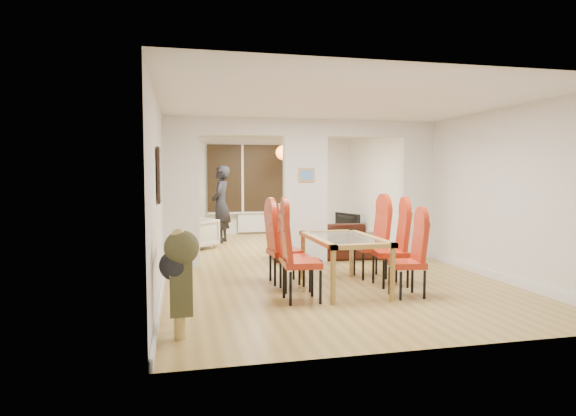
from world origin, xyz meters
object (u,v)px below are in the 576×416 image
object	(u,v)px
dining_chair_lc	(285,246)
person	(221,204)
sofa	(328,242)
dining_chair_ra	(407,258)
dining_chair_lb	(295,253)
bottle	(285,225)
dining_chair_rb	(391,247)
television	(344,224)
armchair	(197,234)
bowl	(299,230)
coffee_table	(292,236)
dining_chair_rc	(370,241)
dining_chair_la	(302,256)
dining_table	(344,263)

from	to	relation	value
dining_chair_lc	person	world-z (taller)	person
sofa	dining_chair_ra	bearing A→B (deg)	-84.07
dining_chair_lb	bottle	distance (m)	4.89
dining_chair_rb	television	xyz separation A→B (m)	(1.27, 5.58, -0.27)
dining_chair_ra	dining_chair_rb	xyz separation A→B (m)	(0.06, 0.63, 0.04)
dining_chair_rb	person	xyz separation A→B (m)	(-2.02, 4.96, 0.35)
dining_chair_lc	sofa	xyz separation A→B (m)	(1.27, 1.91, -0.24)
armchair	bowl	xyz separation A→B (m)	(2.46, 0.71, -0.06)
coffee_table	dining_chair_rb	bearing A→B (deg)	-86.17
dining_chair_lc	dining_chair_rb	bearing A→B (deg)	-25.87
television	dining_chair_lc	bearing A→B (deg)	133.87
dining_chair_lb	sofa	bearing A→B (deg)	68.23
dining_chair_rc	dining_chair_lc	bearing A→B (deg)	179.73
dining_chair_rb	armchair	world-z (taller)	dining_chair_rb
dining_chair_rb	bowl	distance (m)	4.87
dining_chair_la	person	bearing A→B (deg)	100.59
bottle	dining_chair_ra	bearing A→B (deg)	-85.37
dining_chair_rc	person	xyz separation A→B (m)	(-1.94, 4.38, 0.34)
sofa	armchair	world-z (taller)	armchair
dining_chair_ra	bowl	distance (m)	5.50
armchair	bottle	size ratio (longest dim) A/B	2.38
bottle	dining_chair_lb	bearing A→B (deg)	-100.81
dining_chair_rb	bowl	bearing A→B (deg)	102.31
dining_chair_lc	person	distance (m)	4.49
dining_chair_lb	bowl	size ratio (longest dim) A/B	4.89
bowl	dining_chair_la	bearing A→B (deg)	-103.74
armchair	bowl	distance (m)	2.56
dining_chair_rc	dining_chair_rb	bearing A→B (deg)	-85.72
armchair	bowl	world-z (taller)	armchair
dining_chair_lc	armchair	size ratio (longest dim) A/B	1.55
armchair	bottle	bearing A→B (deg)	67.12
armchair	dining_chair_la	bearing A→B (deg)	-27.14
television	bottle	world-z (taller)	television
television	dining_chair_rc	bearing A→B (deg)	147.12
dining_chair_ra	dining_chair_rc	xyz separation A→B (m)	(-0.02, 1.21, 0.05)
dining_table	armchair	world-z (taller)	dining_table
person	bottle	distance (m)	1.61
dining_chair_rc	sofa	size ratio (longest dim) A/B	0.53
dining_chair_lc	bowl	size ratio (longest dim) A/B	5.15
dining_table	dining_chair_rc	world-z (taller)	dining_chair_rc
dining_chair_la	television	world-z (taller)	dining_chair_la
dining_chair_rc	television	distance (m)	5.19
dining_chair_la	television	xyz separation A→B (m)	(2.73, 6.13, -0.29)
sofa	coffee_table	bearing A→B (deg)	96.71
bowl	person	bearing A→B (deg)	177.03
dining_chair_rb	person	world-z (taller)	person
dining_chair_la	bowl	world-z (taller)	dining_chair_la
bowl	bottle	bearing A→B (deg)	-175.27
dining_chair_rc	sofa	xyz separation A→B (m)	(-0.11, 1.84, -0.26)
television	dining_chair_ra	bearing A→B (deg)	150.11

